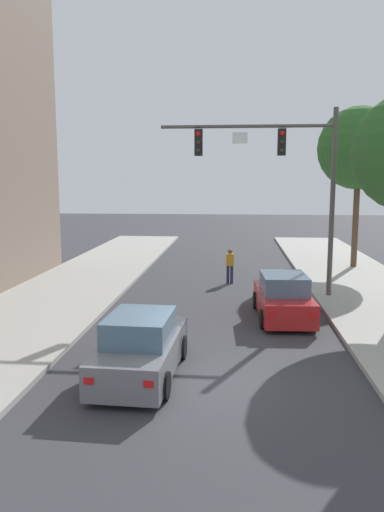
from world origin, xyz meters
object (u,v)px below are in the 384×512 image
at_px(pedestrian_crossing_road, 230,264).
at_px(street_tree_third, 359,148).
at_px(car_following_grey, 141,348).
at_px(traffic_signal_mast, 283,167).
at_px(car_lead_red, 283,298).

distance_m(pedestrian_crossing_road, street_tree_third, 9.80).
relative_size(car_following_grey, street_tree_third, 0.50).
relative_size(traffic_signal_mast, pedestrian_crossing_road, 4.57).
relative_size(pedestrian_crossing_road, street_tree_third, 0.19).
relative_size(car_lead_red, street_tree_third, 0.50).
height_order(car_lead_red, pedestrian_crossing_road, pedestrian_crossing_road).
bearing_deg(car_lead_red, pedestrian_crossing_road, 108.11).
distance_m(car_lead_red, street_tree_third, 12.77).
distance_m(car_following_grey, pedestrian_crossing_road, 11.69).
distance_m(car_lead_red, pedestrian_crossing_road, 6.20).
height_order(traffic_signal_mast, car_lead_red, traffic_signal_mast).
xyz_separation_m(car_following_grey, street_tree_third, (8.79, 15.96, 5.76)).
distance_m(car_following_grey, street_tree_third, 19.11).
relative_size(traffic_signal_mast, car_following_grey, 1.74).
height_order(traffic_signal_mast, street_tree_third, street_tree_third).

